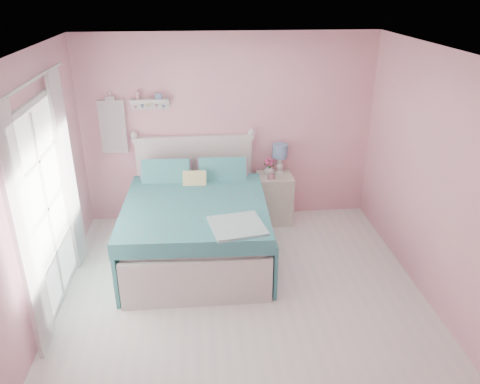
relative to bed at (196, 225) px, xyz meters
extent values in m
plane|color=white|center=(0.49, -1.18, -0.41)|extent=(4.50, 4.50, 0.00)
plane|color=pink|center=(0.49, 1.07, 0.89)|extent=(4.00, 0.00, 4.00)
plane|color=pink|center=(-1.51, -1.18, 0.89)|extent=(0.00, 4.50, 4.50)
plane|color=pink|center=(2.49, -1.18, 0.89)|extent=(0.00, 4.50, 4.50)
plane|color=white|center=(0.49, -1.18, 2.19)|extent=(4.50, 4.50, 0.00)
cube|color=silver|center=(0.00, -0.03, -0.19)|extent=(1.63, 2.11, 0.45)
cube|color=silver|center=(0.00, -0.03, 0.12)|extent=(1.56, 2.05, 0.16)
cube|color=silver|center=(0.00, 1.01, 0.18)|extent=(1.60, 0.07, 1.18)
cube|color=silver|center=(0.00, 1.01, 0.79)|extent=(1.66, 0.09, 0.06)
cube|color=silver|center=(0.00, -1.06, -0.13)|extent=(1.60, 0.06, 0.56)
cube|color=teal|center=(0.00, -0.18, 0.29)|extent=(1.74, 1.85, 0.18)
cube|color=#CB839F|center=(-0.37, 0.69, 0.40)|extent=(0.69, 0.30, 0.43)
cube|color=#CB839F|center=(0.37, 0.69, 0.40)|extent=(0.69, 0.30, 0.43)
cube|color=#CCBC59|center=(0.00, 0.41, 0.40)|extent=(0.31, 0.23, 0.31)
cube|color=beige|center=(1.11, 0.82, -0.06)|extent=(0.48, 0.45, 0.70)
cube|color=silver|center=(1.11, 0.60, 0.16)|extent=(0.42, 0.02, 0.16)
sphere|color=white|center=(1.11, 0.58, 0.16)|extent=(0.03, 0.03, 0.03)
cylinder|color=white|center=(1.19, 0.92, 0.29)|extent=(0.13, 0.13, 0.02)
cylinder|color=white|center=(1.19, 0.92, 0.41)|extent=(0.07, 0.07, 0.23)
cylinder|color=#698BB0|center=(1.19, 0.92, 0.61)|extent=(0.21, 0.21, 0.19)
imported|color=silver|center=(1.03, 0.87, 0.36)|extent=(0.14, 0.14, 0.14)
imported|color=#C58494|center=(1.05, 0.71, 0.32)|extent=(0.12, 0.12, 0.07)
sphere|color=#D44880|center=(1.03, 0.87, 0.51)|extent=(0.06, 0.06, 0.06)
sphere|color=#D44880|center=(1.07, 0.89, 0.47)|extent=(0.06, 0.06, 0.06)
sphere|color=#D44880|center=(0.99, 0.88, 0.48)|extent=(0.06, 0.06, 0.06)
sphere|color=#D44880|center=(1.05, 0.84, 0.45)|extent=(0.06, 0.06, 0.06)
sphere|color=#D44880|center=(1.00, 0.85, 0.46)|extent=(0.06, 0.06, 0.06)
cube|color=silver|center=(-0.55, 0.99, 1.34)|extent=(0.50, 0.14, 0.04)
cube|color=silver|center=(-0.55, 1.05, 1.27)|extent=(0.50, 0.03, 0.12)
cylinder|color=#D18C99|center=(-0.70, 0.99, 1.41)|extent=(0.06, 0.06, 0.10)
cube|color=#698BB0|center=(-0.43, 0.99, 1.39)|extent=(0.08, 0.06, 0.07)
cube|color=white|center=(-1.06, 1.00, 0.99)|extent=(0.34, 0.03, 0.72)
cube|color=silver|center=(-1.48, -0.78, 1.72)|extent=(0.04, 1.32, 0.06)
cube|color=silver|center=(-1.48, -0.78, -0.38)|extent=(0.04, 1.32, 0.06)
cube|color=silver|center=(-1.48, -1.41, 0.64)|extent=(0.04, 0.06, 2.10)
cube|color=silver|center=(-1.48, -0.15, 0.64)|extent=(0.04, 0.06, 2.10)
cube|color=white|center=(-1.48, -0.78, 0.67)|extent=(0.02, 1.20, 2.04)
cube|color=white|center=(-1.43, -1.52, 0.77)|extent=(0.04, 0.40, 2.32)
cube|color=white|center=(-1.43, -0.04, 0.77)|extent=(0.04, 0.40, 2.32)
camera|label=1|loc=(0.09, -5.15, 2.77)|focal=35.00mm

